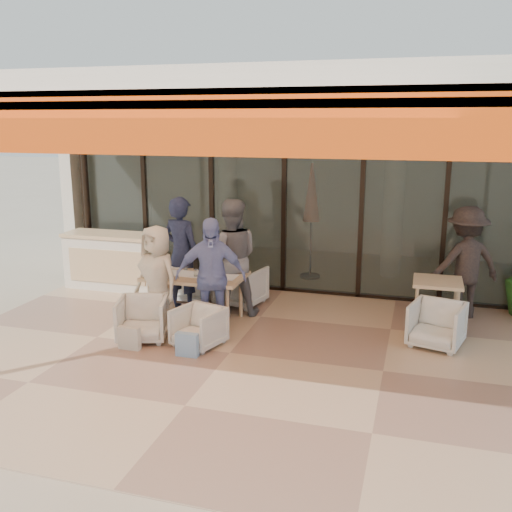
# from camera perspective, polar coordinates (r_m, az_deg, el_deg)

# --- Properties ---
(ground) EXTENTS (70.00, 70.00, 0.00)m
(ground) POSITION_cam_1_polar(r_m,az_deg,el_deg) (7.70, -2.64, -9.82)
(ground) COLOR #C6B293
(ground) RESTS_ON ground
(terrace_floor) EXTENTS (8.00, 6.00, 0.01)m
(terrace_floor) POSITION_cam_1_polar(r_m,az_deg,el_deg) (7.69, -2.64, -9.78)
(terrace_floor) COLOR tan
(terrace_floor) RESTS_ON ground
(terrace_structure) EXTENTS (8.00, 6.00, 3.40)m
(terrace_structure) POSITION_cam_1_polar(r_m,az_deg,el_deg) (6.83, -3.69, 15.19)
(terrace_structure) COLOR silver
(terrace_structure) RESTS_ON ground
(glass_storefront) EXTENTS (8.08, 0.10, 3.20)m
(glass_storefront) POSITION_cam_1_polar(r_m,az_deg,el_deg) (10.06, 2.83, 5.20)
(glass_storefront) COLOR #9EADA3
(glass_storefront) RESTS_ON ground
(interior_block) EXTENTS (9.05, 3.62, 3.52)m
(interior_block) POSITION_cam_1_polar(r_m,az_deg,el_deg) (12.24, 5.49, 9.60)
(interior_block) COLOR silver
(interior_block) RESTS_ON ground
(host_counter) EXTENTS (1.85, 0.65, 1.04)m
(host_counter) POSITION_cam_1_polar(r_m,az_deg,el_deg) (10.73, -13.90, -0.47)
(host_counter) COLOR silver
(host_counter) RESTS_ON ground
(dining_table) EXTENTS (1.50, 0.90, 0.93)m
(dining_table) POSITION_cam_1_polar(r_m,az_deg,el_deg) (8.75, -6.08, -2.22)
(dining_table) COLOR #E5BE8B
(dining_table) RESTS_ON ground
(chair_far_left) EXTENTS (0.74, 0.69, 0.71)m
(chair_far_left) POSITION_cam_1_polar(r_m,az_deg,el_deg) (9.83, -6.19, -2.47)
(chair_far_left) COLOR white
(chair_far_left) RESTS_ON ground
(chair_far_right) EXTENTS (0.84, 0.81, 0.73)m
(chair_far_right) POSITION_cam_1_polar(r_m,az_deg,el_deg) (9.55, -1.52, -2.81)
(chair_far_right) COLOR white
(chair_far_right) RESTS_ON ground
(chair_near_left) EXTENTS (0.82, 0.79, 0.68)m
(chair_near_left) POSITION_cam_1_polar(r_m,az_deg,el_deg) (8.20, -11.27, -6.02)
(chair_near_left) COLOR white
(chair_near_left) RESTS_ON ground
(chair_near_right) EXTENTS (0.74, 0.71, 0.62)m
(chair_near_right) POSITION_cam_1_polar(r_m,az_deg,el_deg) (7.87, -5.78, -6.92)
(chair_near_right) COLOR white
(chair_near_right) RESTS_ON ground
(diner_navy) EXTENTS (0.77, 0.60, 1.87)m
(diner_navy) POSITION_cam_1_polar(r_m,az_deg,el_deg) (9.24, -7.46, 0.18)
(diner_navy) COLOR #1A1E39
(diner_navy) RESTS_ON ground
(diner_grey) EXTENTS (1.09, 0.96, 1.87)m
(diner_grey) POSITION_cam_1_polar(r_m,az_deg,el_deg) (8.95, -2.52, -0.18)
(diner_grey) COLOR slate
(diner_grey) RESTS_ON ground
(diner_cream) EXTENTS (0.89, 0.73, 1.56)m
(diner_cream) POSITION_cam_1_polar(r_m,az_deg,el_deg) (8.49, -9.86, -2.17)
(diner_cream) COLOR beige
(diner_cream) RESTS_ON ground
(diner_periwinkle) EXTENTS (1.09, 0.69, 1.72)m
(diner_periwinkle) POSITION_cam_1_polar(r_m,az_deg,el_deg) (8.14, -4.56, -2.10)
(diner_periwinkle) COLOR #7583C3
(diner_periwinkle) RESTS_ON ground
(tote_bag_cream) EXTENTS (0.30, 0.10, 0.34)m
(tote_bag_cream) POSITION_cam_1_polar(r_m,az_deg,el_deg) (7.93, -12.55, -8.10)
(tote_bag_cream) COLOR silver
(tote_bag_cream) RESTS_ON ground
(tote_bag_blue) EXTENTS (0.30, 0.10, 0.34)m
(tote_bag_blue) POSITION_cam_1_polar(r_m,az_deg,el_deg) (7.58, -6.91, -8.89)
(tote_bag_blue) COLOR #99BFD8
(tote_bag_blue) RESTS_ON ground
(side_table) EXTENTS (0.70, 0.70, 0.74)m
(side_table) POSITION_cam_1_polar(r_m,az_deg,el_deg) (8.82, 17.68, -3.00)
(side_table) COLOR #E5BE8B
(side_table) RESTS_ON ground
(side_chair) EXTENTS (0.82, 0.79, 0.69)m
(side_chair) POSITION_cam_1_polar(r_m,az_deg,el_deg) (8.20, 17.62, -6.39)
(side_chair) COLOR white
(side_chair) RESTS_ON ground
(standing_woman) EXTENTS (1.32, 1.09, 1.77)m
(standing_woman) POSITION_cam_1_polar(r_m,az_deg,el_deg) (9.37, 20.19, -0.68)
(standing_woman) COLOR black
(standing_woman) RESTS_ON ground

